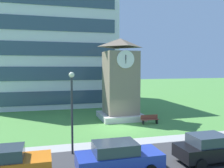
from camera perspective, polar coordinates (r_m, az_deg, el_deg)
ground_plane at (r=22.99m, az=1.68°, el=-10.31°), size 160.00×160.00×0.00m
street_asphalt at (r=15.40m, az=11.61°, el=-17.82°), size 120.00×7.20×0.01m
kerb_strip at (r=19.19m, az=5.46°, el=-13.27°), size 120.00×1.60×0.01m
office_building at (r=40.51m, az=-13.76°, el=7.24°), size 17.67×15.72×16.00m
clock_tower at (r=26.49m, az=2.01°, el=0.07°), size 4.50×4.50×8.75m
park_bench at (r=24.87m, az=8.82°, el=-8.15°), size 1.82×0.56×0.88m
street_lamp at (r=15.98m, az=-9.37°, el=-4.42°), size 0.36×0.36×5.38m
tree_near_tower at (r=35.19m, az=-13.81°, el=2.06°), size 3.92×3.92×6.50m
parked_car_orange at (r=13.93m, az=-24.00°, el=-16.73°), size 4.52×2.00×1.69m
parked_car_blue at (r=13.69m, az=1.46°, el=-16.74°), size 4.61×2.08×1.69m
parked_car_black at (r=16.16m, az=21.97°, el=-13.75°), size 4.18×2.05×1.69m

